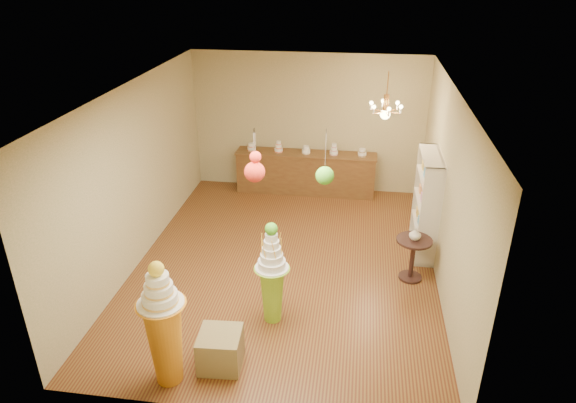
# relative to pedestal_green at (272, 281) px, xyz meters

# --- Properties ---
(floor) EXTENTS (6.50, 6.50, 0.00)m
(floor) POSITION_rel_pedestal_green_xyz_m (-0.03, 1.51, -0.65)
(floor) COLOR brown
(floor) RESTS_ON ground
(ceiling) EXTENTS (6.50, 6.50, 0.00)m
(ceiling) POSITION_rel_pedestal_green_xyz_m (-0.03, 1.51, 2.35)
(ceiling) COLOR white
(ceiling) RESTS_ON ground
(wall_back) EXTENTS (5.00, 0.04, 3.00)m
(wall_back) POSITION_rel_pedestal_green_xyz_m (-0.03, 4.76, 0.85)
(wall_back) COLOR tan
(wall_back) RESTS_ON ground
(wall_front) EXTENTS (5.00, 0.04, 3.00)m
(wall_front) POSITION_rel_pedestal_green_xyz_m (-0.03, -1.74, 0.85)
(wall_front) COLOR tan
(wall_front) RESTS_ON ground
(wall_left) EXTENTS (0.04, 6.50, 3.00)m
(wall_left) POSITION_rel_pedestal_green_xyz_m (-2.53, 1.51, 0.85)
(wall_left) COLOR tan
(wall_left) RESTS_ON ground
(wall_right) EXTENTS (0.04, 6.50, 3.00)m
(wall_right) POSITION_rel_pedestal_green_xyz_m (2.47, 1.51, 0.85)
(wall_right) COLOR tan
(wall_right) RESTS_ON ground
(pedestal_green) EXTENTS (0.54, 0.54, 1.57)m
(pedestal_green) POSITION_rel_pedestal_green_xyz_m (0.00, 0.00, 0.00)
(pedestal_green) COLOR #8AC62C
(pedestal_green) RESTS_ON floor
(pedestal_orange) EXTENTS (0.72, 0.72, 1.71)m
(pedestal_orange) POSITION_rel_pedestal_green_xyz_m (-1.07, -1.34, 0.07)
(pedestal_orange) COLOR orange
(pedestal_orange) RESTS_ON floor
(burlap_riser) EXTENTS (0.57, 0.57, 0.48)m
(burlap_riser) POSITION_rel_pedestal_green_xyz_m (-0.50, -1.00, -0.41)
(burlap_riser) COLOR olive
(burlap_riser) RESTS_ON floor
(sideboard) EXTENTS (3.04, 0.54, 1.16)m
(sideboard) POSITION_rel_pedestal_green_xyz_m (-0.03, 4.48, -0.17)
(sideboard) COLOR brown
(sideboard) RESTS_ON floor
(shelving_unit) EXTENTS (0.33, 1.20, 1.80)m
(shelving_unit) POSITION_rel_pedestal_green_xyz_m (2.31, 2.31, 0.25)
(shelving_unit) COLOR beige
(shelving_unit) RESTS_ON floor
(round_table) EXTENTS (0.64, 0.64, 0.73)m
(round_table) POSITION_rel_pedestal_green_xyz_m (2.05, 1.35, -0.18)
(round_table) COLOR black
(round_table) RESTS_ON floor
(vase) EXTENTS (0.20, 0.20, 0.19)m
(vase) POSITION_rel_pedestal_green_xyz_m (2.05, 1.35, 0.17)
(vase) COLOR beige
(vase) RESTS_ON round_table
(pom_red_left) EXTENTS (0.25, 0.25, 0.66)m
(pom_red_left) POSITION_rel_pedestal_green_xyz_m (-0.11, -0.40, 1.81)
(pom_red_left) COLOR #383128
(pom_red_left) RESTS_ON ceiling
(pom_green_mid) EXTENTS (0.22, 0.22, 0.69)m
(pom_green_mid) POSITION_rel_pedestal_green_xyz_m (0.71, -0.29, 1.77)
(pom_green_mid) COLOR #383128
(pom_green_mid) RESTS_ON ceiling
(pom_red_right) EXTENTS (0.14, 0.14, 0.42)m
(pom_red_right) POSITION_rel_pedestal_green_xyz_m (-0.10, -0.39, 2.00)
(pom_red_right) COLOR #383128
(pom_red_right) RESTS_ON ceiling
(chandelier) EXTENTS (0.80, 0.80, 0.85)m
(chandelier) POSITION_rel_pedestal_green_xyz_m (1.51, 3.06, 1.65)
(chandelier) COLOR #D08F49
(chandelier) RESTS_ON ceiling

